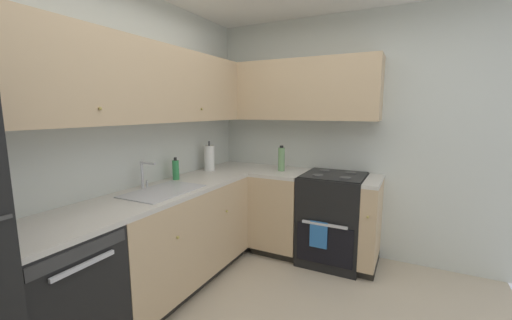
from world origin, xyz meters
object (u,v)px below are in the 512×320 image
object	(u,v)px
dishwasher	(54,304)
oven_range	(333,218)
soap_bottle	(176,170)
paper_towel_roll	(209,158)
oil_bottle	(281,159)

from	to	relation	value
dishwasher	oven_range	world-z (taller)	oven_range
dishwasher	soap_bottle	distance (m)	1.44
oven_range	soap_bottle	size ratio (longest dim) A/B	4.96
oven_range	paper_towel_roll	world-z (taller)	paper_towel_roll
dishwasher	soap_bottle	xyz separation A→B (m)	(1.31, 0.18, 0.57)
dishwasher	oil_bottle	size ratio (longest dim) A/B	3.17
oil_bottle	paper_towel_roll	bearing A→B (deg)	115.00
dishwasher	oven_range	distance (m)	2.47
dishwasher	paper_towel_roll	size ratio (longest dim) A/B	2.64
dishwasher	oil_bottle	distance (m)	2.32
soap_bottle	paper_towel_roll	distance (m)	0.53
paper_towel_roll	oil_bottle	distance (m)	0.79
dishwasher	oven_range	size ratio (longest dim) A/B	0.83
oven_range	dishwasher	bearing A→B (deg)	152.53
dishwasher	paper_towel_roll	world-z (taller)	paper_towel_roll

